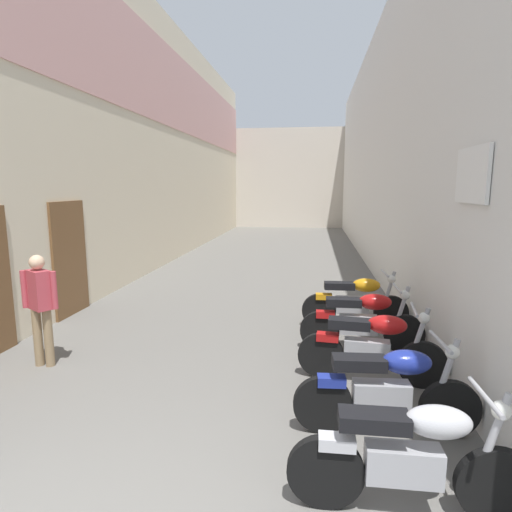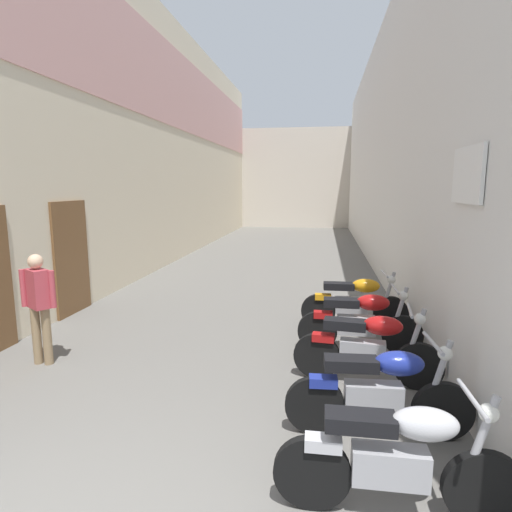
% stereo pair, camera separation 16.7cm
% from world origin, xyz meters
% --- Properties ---
extents(ground_plane, '(39.65, 39.65, 0.00)m').
position_xyz_m(ground_plane, '(0.00, 9.82, 0.00)').
color(ground_plane, '#66635E').
extents(building_left, '(0.45, 23.65, 7.79)m').
position_xyz_m(building_left, '(-3.38, 11.78, 3.93)').
color(building_left, beige).
rests_on(building_left, ground).
extents(building_right, '(0.45, 23.65, 7.05)m').
position_xyz_m(building_right, '(3.38, 11.82, 3.53)').
color(building_right, silver).
rests_on(building_right, ground).
extents(building_far_end, '(9.37, 2.00, 5.84)m').
position_xyz_m(building_far_end, '(0.00, 24.65, 2.92)').
color(building_far_end, beige).
rests_on(building_far_end, ground).
extents(motorcycle_nearest, '(1.85, 0.58, 1.04)m').
position_xyz_m(motorcycle_nearest, '(2.24, 1.12, 0.50)').
color(motorcycle_nearest, black).
rests_on(motorcycle_nearest, ground).
extents(motorcycle_second, '(1.85, 0.58, 1.04)m').
position_xyz_m(motorcycle_second, '(2.24, 2.19, 0.50)').
color(motorcycle_second, black).
rests_on(motorcycle_second, ground).
extents(motorcycle_third, '(1.85, 0.58, 1.04)m').
position_xyz_m(motorcycle_third, '(2.24, 3.35, 0.50)').
color(motorcycle_third, black).
rests_on(motorcycle_third, ground).
extents(motorcycle_fourth, '(1.85, 0.58, 1.04)m').
position_xyz_m(motorcycle_fourth, '(2.24, 4.40, 0.50)').
color(motorcycle_fourth, black).
rests_on(motorcycle_fourth, ground).
extents(motorcycle_fifth, '(1.85, 0.58, 1.04)m').
position_xyz_m(motorcycle_fifth, '(2.24, 5.48, 0.50)').
color(motorcycle_fifth, black).
rests_on(motorcycle_fifth, ground).
extents(pedestrian_mid_alley, '(0.52, 0.35, 1.57)m').
position_xyz_m(pedestrian_mid_alley, '(-2.21, 3.28, 0.92)').
color(pedestrian_mid_alley, '#8C7251').
rests_on(pedestrian_mid_alley, ground).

